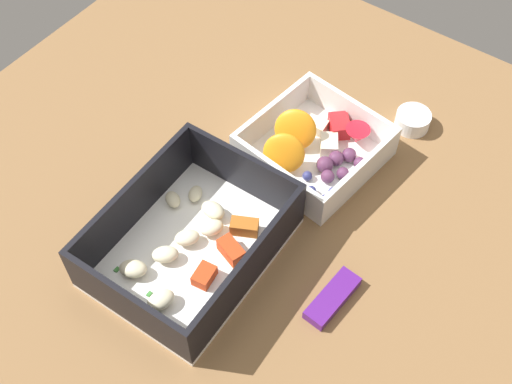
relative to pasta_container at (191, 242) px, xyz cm
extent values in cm
cube|color=brown|center=(-7.87, 1.60, -3.16)|extent=(80.00, 80.00, 2.00)
cube|color=white|center=(0.03, -0.01, -1.86)|extent=(20.80, 16.13, 0.60)
cube|color=black|center=(-9.86, -0.29, 1.56)|extent=(1.03, 15.59, 6.23)
cube|color=black|center=(9.91, 0.26, 1.56)|extent=(1.03, 15.59, 6.23)
cube|color=black|center=(-0.18, 7.47, 1.56)|extent=(19.19, 1.13, 6.23)
cube|color=black|center=(0.24, -7.50, 1.56)|extent=(19.19, 1.13, 6.23)
ellipsoid|color=beige|center=(-0.45, -0.96, -0.61)|extent=(3.30, 3.20, 1.36)
ellipsoid|color=beige|center=(-3.52, -5.53, -0.77)|extent=(2.45, 2.72, 1.12)
ellipsoid|color=beige|center=(5.79, -3.07, -0.53)|extent=(3.23, 3.57, 1.47)
ellipsoid|color=beige|center=(-4.88, -0.88, -0.55)|extent=(2.09, 2.92, 1.43)
ellipsoid|color=beige|center=(2.52, -1.50, -0.57)|extent=(3.34, 3.41, 1.41)
ellipsoid|color=beige|center=(-5.60, -3.98, -0.79)|extent=(2.62, 2.27, 1.09)
ellipsoid|color=beige|center=(-3.00, 0.38, -0.63)|extent=(3.24, 2.98, 1.33)
ellipsoid|color=beige|center=(6.85, 1.30, -0.53)|extent=(3.47, 2.96, 1.47)
cube|color=red|center=(2.00, 3.30, -0.86)|extent=(2.76, 2.15, 1.40)
cube|color=red|center=(-1.99, 3.79, -0.71)|extent=(2.59, 3.50, 1.69)
cube|color=#AD5B1E|center=(-5.21, 3.16, -0.74)|extent=(2.85, 3.45, 1.63)
cube|color=#387A33|center=(6.56, -4.86, -1.46)|extent=(0.60, 0.40, 0.20)
cube|color=#387A33|center=(6.74, -0.20, -1.46)|extent=(0.60, 0.40, 0.20)
cube|color=#387A33|center=(7.59, 1.21, -1.46)|extent=(0.60, 0.40, 0.20)
cube|color=white|center=(-18.83, 3.42, -1.86)|extent=(15.85, 15.57, 0.60)
cube|color=white|center=(-25.61, 4.25, 0.41)|extent=(2.29, 13.90, 3.92)
cube|color=white|center=(-12.05, 2.59, 0.41)|extent=(2.29, 13.90, 3.92)
cube|color=white|center=(-18.02, 10.04, 0.41)|extent=(13.03, 2.19, 3.92)
cube|color=white|center=(-19.64, -3.20, 0.41)|extent=(13.03, 2.19, 3.92)
ellipsoid|color=orange|center=(-15.03, 1.79, 1.02)|extent=(5.11, 5.84, 4.95)
ellipsoid|color=orange|center=(-18.74, 0.69, 1.06)|extent=(5.27, 6.01, 5.03)
cube|color=#F4EACC|center=(-20.49, 4.43, -0.75)|extent=(3.37, 3.16, 1.62)
cube|color=red|center=(-23.65, 3.93, -0.62)|extent=(3.87, 3.81, 1.87)
cube|color=#F4EACC|center=(-22.18, 1.27, -0.81)|extent=(2.10, 2.65, 1.48)
sphere|color=#562D4C|center=(-17.51, 5.73, -0.56)|extent=(2.00, 2.00, 2.00)
sphere|color=#562D4C|center=(-20.49, 7.23, -0.70)|extent=(1.72, 1.72, 1.72)
sphere|color=#562D4C|center=(-17.81, 8.00, -0.82)|extent=(1.46, 1.46, 1.46)
sphere|color=#562D4C|center=(-16.35, 6.84, -0.75)|extent=(1.61, 1.61, 1.61)
sphere|color=#562D4C|center=(-20.25, 8.81, -0.82)|extent=(1.47, 1.47, 1.47)
sphere|color=#562D4C|center=(-19.12, 6.27, -0.64)|extent=(1.83, 1.83, 1.83)
cone|color=red|center=(-23.32, 6.57, -0.37)|extent=(2.97, 2.97, 2.38)
sphere|color=navy|center=(-14.96, 8.47, -0.97)|extent=(1.18, 1.18, 1.18)
sphere|color=navy|center=(-13.58, 8.20, -1.01)|extent=(1.10, 1.10, 1.10)
sphere|color=navy|center=(-13.68, 6.34, -0.97)|extent=(1.17, 1.17, 1.17)
sphere|color=navy|center=(-12.76, 4.54, -1.01)|extent=(1.10, 1.10, 1.10)
sphere|color=navy|center=(-16.33, 8.84, -1.04)|extent=(1.02, 1.02, 1.02)
sphere|color=navy|center=(-15.21, 4.82, -0.98)|extent=(1.16, 1.16, 1.16)
cube|color=#51197A|center=(-3.89, 15.29, -1.56)|extent=(7.16, 2.93, 1.20)
cylinder|color=white|center=(-30.10, 10.63, -1.09)|extent=(4.26, 4.26, 2.13)
camera|label=1|loc=(25.85, 26.98, 59.32)|focal=46.32mm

